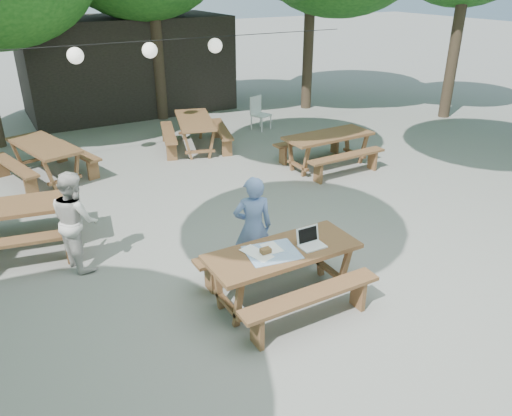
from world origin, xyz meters
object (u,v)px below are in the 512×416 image
object	(u,v)px
woman	(253,228)
second_person	(76,220)
plastic_chair	(261,120)
main_picnic_table	(282,274)
picnic_table_nw	(15,226)

from	to	relation	value
woman	second_person	world-z (taller)	woman
woman	plastic_chair	size ratio (longest dim) A/B	1.67
woman	main_picnic_table	bearing A→B (deg)	110.76
picnic_table_nw	woman	distance (m)	3.79
main_picnic_table	second_person	distance (m)	3.08
main_picnic_table	plastic_chair	bearing A→B (deg)	62.02
main_picnic_table	picnic_table_nw	bearing A→B (deg)	132.31
woman	second_person	size ratio (longest dim) A/B	1.02
second_person	plastic_chair	xyz separation A→B (m)	(5.89, 4.88, -0.48)
picnic_table_nw	woman	xyz separation A→B (m)	(2.86, -2.47, 0.37)
picnic_table_nw	woman	size ratio (longest dim) A/B	1.43
second_person	woman	bearing A→B (deg)	-138.21
main_picnic_table	second_person	bearing A→B (deg)	134.06
picnic_table_nw	second_person	xyz separation A→B (m)	(0.77, -0.98, 0.35)
picnic_table_nw	second_person	world-z (taller)	second_person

